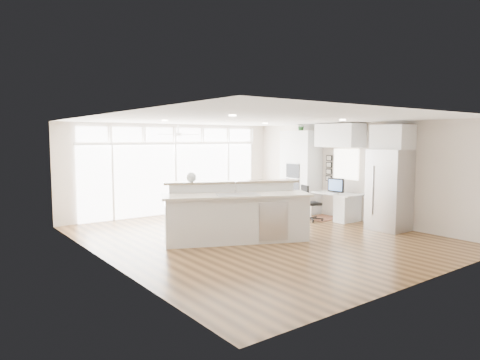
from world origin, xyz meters
TOP-DOWN VIEW (x-y plane):
  - floor at (0.00, 0.00)m, footprint 7.00×8.00m
  - ceiling at (0.00, 0.00)m, footprint 7.00×8.00m
  - wall_back at (0.00, 4.00)m, footprint 7.00×0.04m
  - wall_front at (0.00, -4.00)m, footprint 7.00×0.04m
  - wall_left at (-3.50, 0.00)m, footprint 0.04×8.00m
  - wall_right at (3.50, 0.00)m, footprint 0.04×8.00m
  - glass_wall at (0.00, 3.94)m, footprint 5.80×0.06m
  - transom_row at (0.00, 3.94)m, footprint 5.90×0.06m
  - desk_window at (3.46, 0.30)m, footprint 0.04×0.85m
  - ceiling_fan at (-0.50, 2.80)m, footprint 1.16×1.16m
  - recessed_lights at (0.00, 0.20)m, footprint 3.40×3.00m
  - oven_cabinet at (3.17, 1.80)m, footprint 0.64×1.20m
  - desk_nook at (3.13, 0.30)m, footprint 0.72×1.30m
  - upper_cabinets at (3.17, 0.30)m, footprint 0.64×1.30m
  - refrigerator at (3.11, -1.35)m, footprint 0.76×0.90m
  - fridge_cabinet at (3.17, -1.35)m, footprint 0.64×0.90m
  - framed_photos at (3.46, 0.92)m, footprint 0.06×0.22m
  - kitchen_island at (-0.62, -0.05)m, footprint 3.47×2.47m
  - rug at (2.95, 0.69)m, footprint 1.04×0.80m
  - office_chair at (2.42, 0.61)m, footprint 0.64×0.61m
  - fishbowl at (-1.32, 0.72)m, footprint 0.30×0.30m
  - monitor at (3.05, 0.30)m, footprint 0.13×0.53m
  - keyboard at (2.88, 0.30)m, footprint 0.19×0.37m
  - potted_plant at (3.17, 1.80)m, footprint 0.33×0.35m

SIDE VIEW (x-z plane):
  - floor at x=0.00m, z-range -0.02..0.00m
  - rug at x=2.95m, z-range 0.00..0.01m
  - desk_nook at x=3.13m, z-range 0.00..0.76m
  - office_chair at x=2.42m, z-range 0.00..0.99m
  - kitchen_island at x=-0.62m, z-range 0.00..1.29m
  - keyboard at x=2.88m, z-range 0.76..0.78m
  - monitor at x=3.05m, z-range 0.76..1.20m
  - refrigerator at x=3.11m, z-range 0.00..2.00m
  - glass_wall at x=0.00m, z-range 0.01..2.09m
  - oven_cabinet at x=3.17m, z-range 0.00..2.50m
  - wall_back at x=0.00m, z-range 0.00..2.70m
  - wall_front at x=0.00m, z-range 0.00..2.70m
  - wall_left at x=-3.50m, z-range 0.00..2.70m
  - wall_right at x=3.50m, z-range 0.00..2.70m
  - framed_photos at x=3.46m, z-range 1.00..1.80m
  - fishbowl at x=-1.32m, z-range 1.29..1.52m
  - desk_window at x=3.46m, z-range 1.12..1.98m
  - fridge_cabinet at x=3.17m, z-range 2.00..2.60m
  - upper_cabinets at x=3.17m, z-range 2.03..2.67m
  - transom_row at x=0.00m, z-range 2.18..2.58m
  - ceiling_fan at x=-0.50m, z-range 2.32..2.64m
  - potted_plant at x=3.17m, z-range 2.50..2.75m
  - recessed_lights at x=0.00m, z-range 2.67..2.69m
  - ceiling at x=0.00m, z-range 2.69..2.71m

